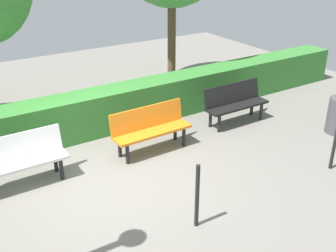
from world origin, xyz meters
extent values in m
plane|color=gray|center=(0.00, 0.00, 0.00)|extent=(16.58, 16.58, 0.00)
cube|color=black|center=(-3.27, -0.58, 0.41)|extent=(1.50, 0.42, 0.05)
cube|color=black|center=(-3.27, -0.77, 0.65)|extent=(1.50, 0.14, 0.42)
cylinder|color=black|center=(-3.87, -0.43, 0.20)|extent=(0.07, 0.07, 0.39)
cylinder|color=black|center=(-3.87, -0.73, 0.20)|extent=(0.07, 0.07, 0.39)
cylinder|color=black|center=(-2.67, -0.43, 0.20)|extent=(0.07, 0.07, 0.39)
cylinder|color=black|center=(-2.67, -0.73, 0.20)|extent=(0.07, 0.07, 0.39)
cube|color=orange|center=(-1.06, -0.45, 0.41)|extent=(1.56, 0.45, 0.05)
cube|color=orange|center=(-1.06, -0.64, 0.65)|extent=(1.55, 0.13, 0.42)
cylinder|color=black|center=(-1.69, -0.31, 0.20)|extent=(0.07, 0.07, 0.39)
cylinder|color=black|center=(-1.68, -0.61, 0.20)|extent=(0.07, 0.07, 0.39)
cylinder|color=black|center=(-0.44, -0.28, 0.20)|extent=(0.07, 0.07, 0.39)
cylinder|color=black|center=(-0.43, -0.58, 0.20)|extent=(0.07, 0.07, 0.39)
cube|color=white|center=(1.31, -0.57, 0.41)|extent=(1.44, 0.43, 0.05)
cube|color=white|center=(1.32, -0.76, 0.65)|extent=(1.44, 0.13, 0.42)
cylinder|color=black|center=(0.74, -0.42, 0.20)|extent=(0.07, 0.07, 0.39)
cylinder|color=black|center=(0.75, -0.72, 0.20)|extent=(0.07, 0.07, 0.39)
cube|color=#387F33|center=(-1.06, -1.81, 0.44)|extent=(12.58, 0.68, 0.88)
cylinder|color=brown|center=(-3.39, -3.39, 1.32)|extent=(0.21, 0.21, 2.64)
cylinder|color=black|center=(-3.43, 1.80, 0.50)|extent=(0.06, 0.06, 1.00)
cylinder|color=black|center=(-0.47, 1.80, 0.50)|extent=(0.06, 0.06, 1.00)
camera|label=1|loc=(2.41, 5.58, 3.81)|focal=43.82mm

